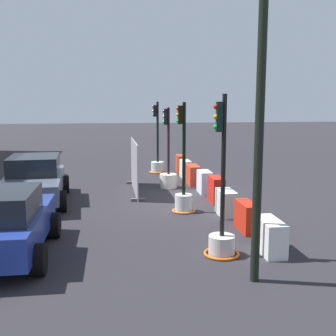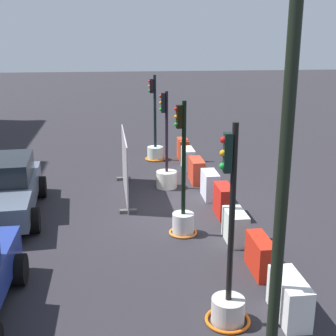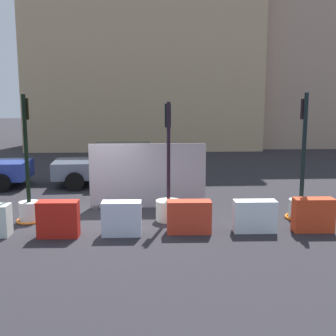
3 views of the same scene
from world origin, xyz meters
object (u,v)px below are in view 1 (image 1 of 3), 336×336
Objects in this scene: construction_barrier_0 at (269,236)px; construction_barrier_2 at (226,203)px; construction_barrier_3 at (216,190)px; car_blue_estate at (4,223)px; traffic_light_0 at (222,228)px; construction_barrier_1 at (246,217)px; construction_barrier_7 at (181,164)px; traffic_light_1 at (183,193)px; construction_barrier_6 at (186,169)px; car_grey_saloon at (34,179)px; construction_barrier_4 at (205,182)px; street_lamp_post at (261,84)px; traffic_light_3 at (158,162)px; traffic_light_2 at (168,174)px; construction_barrier_5 at (193,175)px.

construction_barrier_0 is 3.27m from construction_barrier_2.
car_blue_estate reaches higher than construction_barrier_3.
traffic_light_0 is 3.32× the size of construction_barrier_1.
construction_barrier_7 reaches higher than construction_barrier_0.
construction_barrier_6 is (6.02, -1.22, -0.22)m from traffic_light_1.
car_blue_estate is 5.39m from car_grey_saloon.
construction_barrier_3 reaches higher than construction_barrier_6.
construction_barrier_4 is 6.32m from car_grey_saloon.
street_lamp_post is at bearing 176.19° from construction_barrier_7.
construction_barrier_2 is 6.76m from car_grey_saloon.
construction_barrier_2 is 6.54m from car_blue_estate.
car_blue_estate is at bearing 114.35° from construction_barrier_2.
construction_barrier_7 is (8.16, -0.05, 0.04)m from construction_barrier_2.
traffic_light_1 is at bearing 18.45° from construction_barrier_0.
construction_barrier_1 is at bearing -0.97° from construction_barrier_0.
traffic_light_3 is at bearing -0.77° from traffic_light_1.
traffic_light_1 is 3.09× the size of construction_barrier_0.
traffic_light_2 reaches higher than car_grey_saloon.
construction_barrier_4 is (4.86, 0.01, 0.04)m from construction_barrier_1.
construction_barrier_3 is 7.53m from car_blue_estate.
construction_barrier_1 is 4.86m from construction_barrier_4.
construction_barrier_4 is at bearing -1.75° from construction_barrier_2.
construction_barrier_6 is at bearing 0.47° from construction_barrier_0.
car_blue_estate reaches higher than construction_barrier_0.
construction_barrier_6 reaches higher than construction_barrier_2.
car_grey_saloon reaches higher than construction_barrier_5.
traffic_light_2 is at bearing 112.08° from construction_barrier_5.
construction_barrier_7 is (11.42, -1.12, -0.21)m from traffic_light_0.
traffic_light_0 reaches higher than construction_barrier_0.
construction_barrier_1 is at bearing 179.30° from construction_barrier_3.
construction_barrier_3 is 6.42m from car_grey_saloon.
street_lamp_post is (-6.41, 0.95, 3.34)m from construction_barrier_3.
car_blue_estate reaches higher than construction_barrier_5.
car_grey_saloon is at bearing 2.58° from car_blue_estate.
construction_barrier_0 is at bearing -95.50° from car_blue_estate.
car_blue_estate is 0.59× the size of street_lamp_post.
construction_barrier_6 is 0.28× the size of car_blue_estate.
construction_barrier_0 is 1.68m from construction_barrier_1.
construction_barrier_5 is at bearing -69.84° from car_grey_saloon.
construction_barrier_6 reaches higher than construction_barrier_1.
traffic_light_1 is 0.74× the size of car_grey_saloon.
car_grey_saloon reaches higher than car_blue_estate.
street_lamp_post is (-12.86, 0.86, 3.36)m from construction_barrier_7.
traffic_light_3 is 3.22× the size of construction_barrier_1.
construction_barrier_5 is 0.17× the size of street_lamp_post.
construction_barrier_5 reaches higher than construction_barrier_0.
construction_barrier_3 is (1.72, -0.15, 0.06)m from construction_barrier_2.
construction_barrier_1 is at bearing -79.66° from car_blue_estate.
street_lamp_post reaches higher than construction_barrier_2.
construction_barrier_5 reaches higher than construction_barrier_1.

